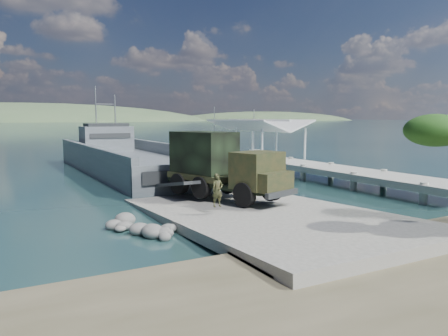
# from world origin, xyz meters

# --- Properties ---
(ground) EXTENTS (1400.00, 1400.00, 0.00)m
(ground) POSITION_xyz_m (0.00, 0.00, 0.00)
(ground) COLOR #1A3B40
(ground) RESTS_ON ground
(boat_ramp) EXTENTS (10.00, 18.00, 0.50)m
(boat_ramp) POSITION_xyz_m (0.00, -1.00, 0.25)
(boat_ramp) COLOR slate
(boat_ramp) RESTS_ON ground
(shoreline_rocks) EXTENTS (3.20, 5.60, 0.90)m
(shoreline_rocks) POSITION_xyz_m (-6.20, 0.50, 0.00)
(shoreline_rocks) COLOR #5A5957
(shoreline_rocks) RESTS_ON ground
(distant_headlands) EXTENTS (1000.00, 240.00, 48.00)m
(distant_headlands) POSITION_xyz_m (50.00, 560.00, 0.00)
(distant_headlands) COLOR #445C39
(distant_headlands) RESTS_ON ground
(pier) EXTENTS (6.40, 44.00, 6.10)m
(pier) POSITION_xyz_m (13.00, 18.77, 1.60)
(pier) COLOR #9A9B92
(pier) RESTS_ON ground
(landing_craft) EXTENTS (8.69, 33.15, 9.81)m
(landing_craft) POSITION_xyz_m (-0.19, 22.64, 0.80)
(landing_craft) COLOR #4F595D
(landing_craft) RESTS_ON ground
(military_truck) EXTENTS (5.01, 9.10, 4.05)m
(military_truck) POSITION_xyz_m (0.02, 3.96, 2.52)
(military_truck) COLOR black
(military_truck) RESTS_ON boat_ramp
(soldier) EXTENTS (0.64, 0.44, 1.72)m
(soldier) POSITION_xyz_m (-2.45, -0.31, 1.36)
(soldier) COLOR black
(soldier) RESTS_ON boat_ramp
(sailboat_near) EXTENTS (2.36, 5.68, 6.71)m
(sailboat_near) POSITION_xyz_m (18.74, 29.53, 0.36)
(sailboat_near) COLOR silver
(sailboat_near) RESTS_ON ground
(sailboat_far) EXTENTS (2.98, 6.13, 7.19)m
(sailboat_far) POSITION_xyz_m (16.29, 36.20, 0.38)
(sailboat_far) COLOR silver
(sailboat_far) RESTS_ON ground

